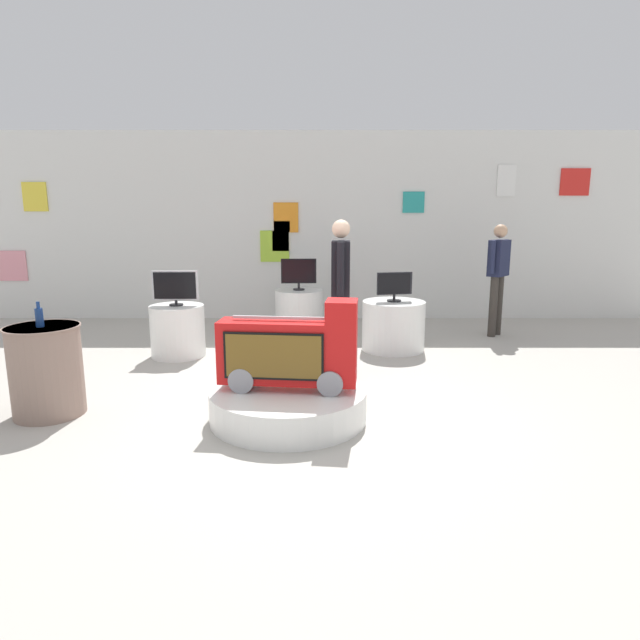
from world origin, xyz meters
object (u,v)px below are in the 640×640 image
Objects in this scene: tv_on_left_rear at (396,285)px; tv_on_right_rear at (300,272)px; display_pedestal_center_rear at (180,331)px; shopper_browsing_rear at (342,287)px; main_display_pedestal at (290,404)px; tv_on_center_rear at (177,287)px; display_pedestal_right_rear at (301,311)px; side_table_round at (49,370)px; display_pedestal_left_rear at (395,326)px; novelty_firetruck_tv at (292,353)px; shopper_browsing_near_truck at (500,271)px; bottle_on_side_table at (41,317)px.

tv_on_right_rear is (-1.34, 1.09, 0.05)m from tv_on_left_rear.
shopper_browsing_rear is (2.10, -0.95, 0.71)m from display_pedestal_center_rear.
main_display_pedestal is 2.81m from tv_on_center_rear.
tv_on_left_rear is at bearing -39.29° from display_pedestal_right_rear.
tv_on_right_rear is at bearing 57.78° from side_table_round.
display_pedestal_left_rear is at bearing 58.61° from shopper_browsing_rear.
novelty_firetruck_tv is 1.42m from shopper_browsing_rear.
shopper_browsing_near_truck is at bearing 27.62° from tv_on_left_rear.
tv_on_left_rear is at bearing -101.37° from display_pedestal_left_rear.
display_pedestal_right_rear is (-0.04, 3.62, 0.20)m from main_display_pedestal.
bottle_on_side_table is (-3.54, -2.44, 0.60)m from display_pedestal_left_rear.
tv_on_left_rear is at bearing 62.79° from main_display_pedestal.
main_display_pedestal is 0.80× the size of shopper_browsing_rear.
display_pedestal_center_rear is 0.95× the size of display_pedestal_right_rear.
side_table_round is 0.51m from bottle_on_side_table.
side_table_round is (-3.54, -2.41, -0.47)m from tv_on_left_rear.
main_display_pedestal is 2.38m from bottle_on_side_table.
display_pedestal_right_rear is (-1.34, 1.09, 0.00)m from display_pedestal_left_rear.
display_pedestal_left_rear is at bearing 6.62° from tv_on_center_rear.
display_pedestal_center_rear is at bearing -173.54° from tv_on_left_rear.
display_pedestal_left_rear is at bearing 78.63° from tv_on_left_rear.
side_table_round is (-2.21, -3.50, 0.09)m from display_pedestal_right_rear.
shopper_browsing_near_truck reaches higher than display_pedestal_center_rear.
tv_on_right_rear is (1.54, 1.42, 0.03)m from tv_on_center_rear.
side_table_round is (-2.25, 0.11, 0.29)m from main_display_pedestal.
display_pedestal_left_rear is 0.56m from tv_on_left_rear.
display_pedestal_left_rear is at bearing 6.53° from display_pedestal_center_rear.
main_display_pedestal is 2.85m from display_pedestal_left_rear.
novelty_firetruck_tv is at bearing -111.47° from shopper_browsing_rear.
tv_on_center_rear is (-0.00, -0.00, 0.59)m from display_pedestal_center_rear.
novelty_firetruck_tv is 2.74m from display_pedestal_center_rear.
display_pedestal_center_rear is 2.09m from display_pedestal_right_rear.
bottle_on_side_table is at bearing -107.45° from display_pedestal_center_rear.
main_display_pedestal is 1.63m from shopper_browsing_rear.
display_pedestal_left_rear is at bearing -39.17° from display_pedestal_right_rear.
display_pedestal_center_rear is 2.18m from tv_on_right_rear.
tv_on_center_rear is at bearing -137.28° from tv_on_right_rear.
bottle_on_side_table is (0.00, -0.03, 0.51)m from side_table_round.
tv_on_left_rear is (1.27, 2.53, 0.27)m from novelty_firetruck_tv.
display_pedestal_center_rear is at bearing 126.02° from novelty_firetruck_tv.
novelty_firetruck_tv is 2.85m from tv_on_left_rear.
main_display_pedestal is at bearing 158.39° from novelty_firetruck_tv.
shopper_browsing_rear is (0.56, -2.37, 0.71)m from display_pedestal_right_rear.
tv_on_right_rear is (-1.34, 1.09, 0.61)m from display_pedestal_left_rear.
novelty_firetruck_tv is at bearing -88.97° from tv_on_right_rear.
shopper_browsing_near_truck is at bearing -4.05° from display_pedestal_right_rear.
tv_on_center_rear reaches higher than display_pedestal_right_rear.
tv_on_left_rear is at bearing 6.54° from tv_on_center_rear.
shopper_browsing_rear is at bearing 22.32° from side_table_round.
shopper_browsing_rear is at bearing -24.27° from display_pedestal_center_rear.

